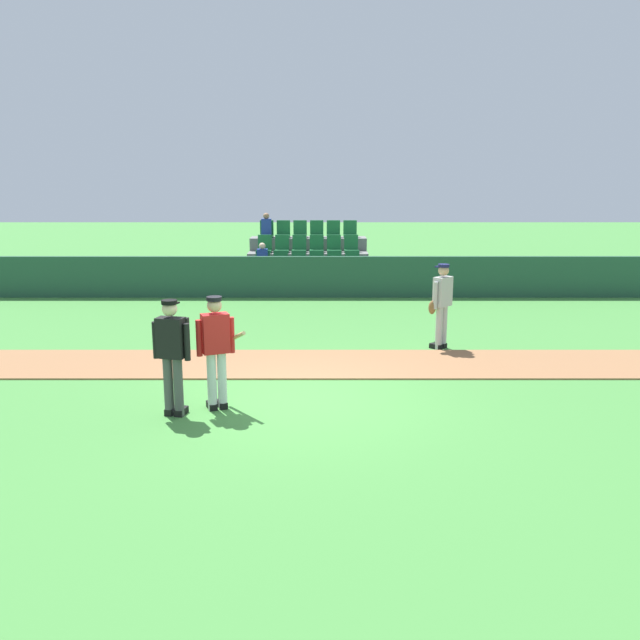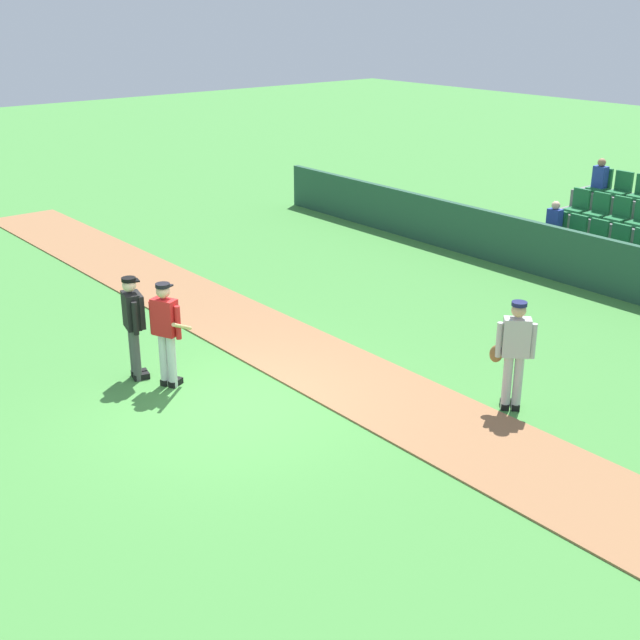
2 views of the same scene
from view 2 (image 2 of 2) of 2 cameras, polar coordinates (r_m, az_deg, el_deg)
ground_plane at (r=13.20m, az=-6.09°, el=-5.70°), size 80.00×80.00×0.00m
infield_dirt_path at (r=14.29m, az=0.72°, el=-3.34°), size 28.00×1.93×0.03m
dugout_fence at (r=19.12m, az=17.14°, el=3.97°), size 20.00×0.16×1.20m
stadium_bleachers at (r=20.67m, az=20.05°, el=4.90°), size 3.90×2.95×2.30m
batter_red_jersey at (r=13.56m, az=-10.41°, el=-0.72°), size 0.75×0.69×1.76m
umpire_home_plate at (r=13.94m, az=-12.56°, el=-0.13°), size 0.58×0.37×1.76m
runner_grey_jersey at (r=12.90m, az=13.05°, el=-2.12°), size 0.56×0.50×1.76m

